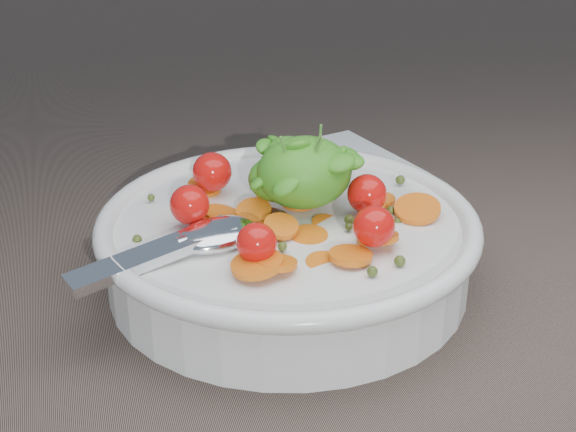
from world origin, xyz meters
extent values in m
plane|color=brown|center=(0.00, 0.00, 0.00)|extent=(6.00, 6.00, 0.00)
cylinder|color=white|center=(-0.01, 0.01, 0.03)|extent=(0.28, 0.28, 0.05)
torus|color=white|center=(-0.01, 0.01, 0.05)|extent=(0.30, 0.30, 0.02)
cylinder|color=white|center=(-0.01, 0.01, 0.00)|extent=(0.14, 0.14, 0.01)
cylinder|color=brown|center=(-0.01, 0.01, 0.03)|extent=(0.26, 0.26, 0.04)
cylinder|color=orange|center=(-0.04, 0.02, 0.06)|extent=(0.04, 0.04, 0.02)
cylinder|color=orange|center=(-0.03, 0.03, 0.06)|extent=(0.03, 0.03, 0.01)
cylinder|color=orange|center=(0.04, -0.05, 0.06)|extent=(0.04, 0.04, 0.01)
cylinder|color=orange|center=(-0.08, 0.02, 0.05)|extent=(0.05, 0.05, 0.01)
cylinder|color=orange|center=(0.02, 0.11, 0.05)|extent=(0.05, 0.05, 0.01)
cylinder|color=orange|center=(-0.03, -0.01, 0.06)|extent=(0.04, 0.04, 0.02)
cylinder|color=orange|center=(0.01, 0.06, 0.05)|extent=(0.04, 0.04, 0.01)
cylinder|color=orange|center=(0.01, -0.06, 0.06)|extent=(0.04, 0.04, 0.01)
cylinder|color=orange|center=(0.00, 0.10, 0.05)|extent=(0.05, 0.05, 0.01)
cylinder|color=orange|center=(0.07, 0.03, 0.06)|extent=(0.04, 0.04, 0.01)
cylinder|color=orange|center=(-0.07, 0.01, 0.05)|extent=(0.04, 0.04, 0.02)
cylinder|color=orange|center=(-0.06, -0.06, 0.06)|extent=(0.04, 0.04, 0.01)
cylinder|color=orange|center=(0.00, 0.04, 0.06)|extent=(0.04, 0.04, 0.01)
cylinder|color=orange|center=(-0.01, -0.06, 0.05)|extent=(0.04, 0.04, 0.01)
cylinder|color=orange|center=(0.09, -0.01, 0.06)|extent=(0.05, 0.05, 0.02)
cylinder|color=orange|center=(0.03, 0.06, 0.05)|extent=(0.03, 0.03, 0.01)
cylinder|color=orange|center=(-0.04, -0.06, 0.06)|extent=(0.04, 0.04, 0.01)
cylinder|color=orange|center=(-0.06, 0.03, 0.06)|extent=(0.04, 0.04, 0.01)
cylinder|color=orange|center=(-0.01, 0.06, 0.06)|extent=(0.03, 0.03, 0.01)
cylinder|color=orange|center=(-0.01, -0.02, 0.05)|extent=(0.04, 0.04, 0.01)
cylinder|color=orange|center=(0.02, 0.00, 0.05)|extent=(0.04, 0.04, 0.01)
cylinder|color=orange|center=(-0.08, 0.08, 0.05)|extent=(0.03, 0.03, 0.01)
cylinder|color=orange|center=(-0.07, 0.09, 0.06)|extent=(0.03, 0.03, 0.01)
sphere|color=#3D4C19|center=(0.10, 0.05, 0.06)|extent=(0.01, 0.01, 0.01)
sphere|color=#3D4C19|center=(0.03, -0.02, 0.06)|extent=(0.01, 0.01, 0.01)
sphere|color=#3D4C19|center=(0.02, -0.09, 0.06)|extent=(0.01, 0.01, 0.01)
sphere|color=#3D4C19|center=(0.08, 0.05, 0.06)|extent=(0.01, 0.01, 0.01)
sphere|color=#3D4C19|center=(-0.01, 0.07, 0.06)|extent=(0.01, 0.01, 0.01)
sphere|color=#3D4C19|center=(0.07, 0.00, 0.06)|extent=(0.01, 0.01, 0.01)
sphere|color=#3D4C19|center=(-0.08, 0.03, 0.05)|extent=(0.01, 0.01, 0.01)
sphere|color=#3D4C19|center=(0.07, -0.01, 0.06)|extent=(0.01, 0.01, 0.01)
sphere|color=#3D4C19|center=(0.04, -0.08, 0.06)|extent=(0.01, 0.01, 0.01)
sphere|color=#3D4C19|center=(-0.13, 0.01, 0.06)|extent=(0.01, 0.01, 0.01)
sphere|color=#3D4C19|center=(-0.11, 0.08, 0.06)|extent=(0.01, 0.01, 0.01)
sphere|color=#3D4C19|center=(-0.06, -0.01, 0.05)|extent=(0.01, 0.01, 0.01)
sphere|color=#3D4C19|center=(0.03, -0.01, 0.06)|extent=(0.01, 0.01, 0.01)
sphere|color=#3D4C19|center=(-0.03, -0.03, 0.06)|extent=(0.01, 0.01, 0.01)
sphere|color=red|center=(0.05, 0.00, 0.07)|extent=(0.03, 0.03, 0.03)
sphere|color=red|center=(0.03, 0.07, 0.07)|extent=(0.03, 0.03, 0.03)
sphere|color=red|center=(-0.06, 0.08, 0.08)|extent=(0.03, 0.03, 0.03)
sphere|color=red|center=(-0.09, 0.02, 0.07)|extent=(0.03, 0.03, 0.03)
sphere|color=red|center=(-0.05, -0.05, 0.07)|extent=(0.03, 0.03, 0.03)
sphere|color=red|center=(0.03, -0.05, 0.07)|extent=(0.03, 0.03, 0.03)
ellipsoid|color=green|center=(0.00, 0.02, 0.09)|extent=(0.08, 0.07, 0.06)
ellipsoid|color=green|center=(-0.02, 0.04, 0.08)|extent=(0.04, 0.04, 0.04)
ellipsoid|color=green|center=(0.01, 0.05, 0.09)|extent=(0.03, 0.03, 0.03)
ellipsoid|color=green|center=(-0.01, 0.04, 0.11)|extent=(0.02, 0.02, 0.02)
ellipsoid|color=green|center=(-0.01, 0.06, 0.10)|extent=(0.03, 0.03, 0.02)
ellipsoid|color=green|center=(0.02, 0.02, 0.11)|extent=(0.04, 0.04, 0.02)
ellipsoid|color=green|center=(0.01, 0.02, 0.10)|extent=(0.02, 0.02, 0.02)
ellipsoid|color=green|center=(0.05, 0.04, 0.09)|extent=(0.02, 0.03, 0.02)
ellipsoid|color=green|center=(-0.02, 0.00, 0.09)|extent=(0.03, 0.02, 0.02)
ellipsoid|color=green|center=(-0.03, 0.02, 0.09)|extent=(0.03, 0.02, 0.02)
ellipsoid|color=green|center=(-0.01, 0.03, 0.10)|extent=(0.03, 0.03, 0.01)
ellipsoid|color=green|center=(0.04, 0.01, 0.10)|extent=(0.03, 0.03, 0.02)
ellipsoid|color=green|center=(-0.02, 0.03, 0.09)|extent=(0.03, 0.03, 0.02)
ellipsoid|color=green|center=(0.01, 0.03, 0.10)|extent=(0.03, 0.03, 0.02)
ellipsoid|color=green|center=(0.00, 0.02, 0.11)|extent=(0.03, 0.03, 0.03)
ellipsoid|color=green|center=(0.02, 0.00, 0.10)|extent=(0.03, 0.02, 0.02)
ellipsoid|color=green|center=(-0.02, 0.06, 0.10)|extent=(0.03, 0.03, 0.02)
ellipsoid|color=green|center=(-0.01, 0.04, 0.11)|extent=(0.04, 0.04, 0.02)
ellipsoid|color=green|center=(0.00, 0.05, 0.09)|extent=(0.03, 0.03, 0.02)
ellipsoid|color=green|center=(0.03, 0.02, 0.10)|extent=(0.02, 0.02, 0.02)
cylinder|color=#4C8C33|center=(0.00, 0.01, 0.10)|extent=(0.02, 0.02, 0.05)
cylinder|color=#4C8C33|center=(-0.01, 0.02, 0.10)|extent=(0.02, 0.01, 0.05)
cylinder|color=#4C8C33|center=(0.00, 0.01, 0.10)|extent=(0.02, 0.01, 0.05)
cylinder|color=#4C8C33|center=(0.02, 0.03, 0.10)|extent=(0.00, 0.01, 0.05)
ellipsoid|color=silver|center=(-0.07, -0.01, 0.06)|extent=(0.08, 0.06, 0.02)
cube|color=silver|center=(-0.12, -0.02, 0.06)|extent=(0.13, 0.06, 0.02)
cylinder|color=silver|center=(-0.09, -0.01, 0.06)|extent=(0.03, 0.02, 0.01)
cube|color=white|center=(0.08, 0.22, 0.00)|extent=(0.21, 0.19, 0.01)
camera|label=1|loc=(-0.17, -0.53, 0.34)|focal=50.00mm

